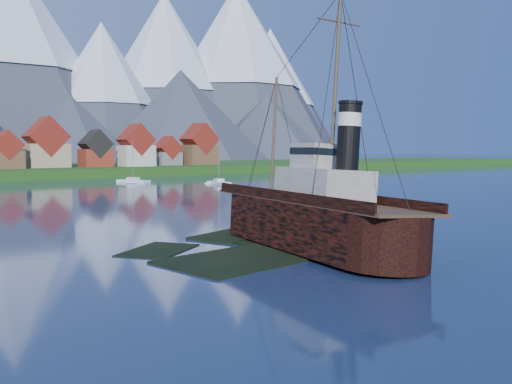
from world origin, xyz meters
TOP-DOWN VIEW (x-y plane):
  - ground at (0.00, 0.00)m, footprint 1400.00×1400.00m
  - shoal at (1.78, 2.15)m, footprint 31.71×21.24m
  - tugboat_wreck at (2.97, -0.57)m, footprint 7.28×31.37m
  - sailboat_d at (49.41, 84.50)m, footprint 4.20×9.56m
  - sailboat_e at (34.53, 105.43)m, footprint 6.47×10.57m

SIDE VIEW (x-z plane):
  - shoal at x=1.78m, z-range -0.92..0.22m
  - ground at x=0.00m, z-range 0.00..0.00m
  - sailboat_e at x=34.53m, z-range -5.76..6.29m
  - sailboat_d at x=49.41m, z-range -6.04..6.62m
  - tugboat_wreck at x=2.97m, z-range -9.31..15.55m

